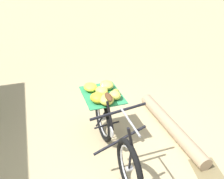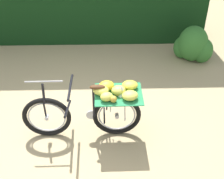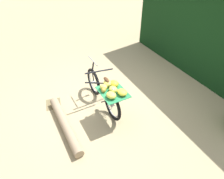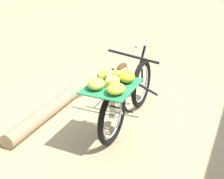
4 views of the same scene
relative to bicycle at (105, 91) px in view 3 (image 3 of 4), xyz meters
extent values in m
plane|color=tan|center=(0.28, -0.13, -0.53)|extent=(60.00, 60.00, 0.00)
cube|color=black|center=(0.86, -3.26, 0.91)|extent=(5.40, 1.94, 2.87)
torus|color=black|center=(0.67, 0.14, -0.16)|extent=(0.73, 0.22, 0.73)
torus|color=#B7B7BC|center=(0.67, 0.14, -0.16)|extent=(0.56, 0.14, 0.57)
cylinder|color=#B7B7BC|center=(0.67, 0.14, -0.16)|extent=(0.08, 0.09, 0.06)
torus|color=black|center=(-0.35, -0.07, -0.16)|extent=(0.73, 0.22, 0.73)
torus|color=#B7B7BC|center=(-0.35, -0.07, -0.16)|extent=(0.56, 0.14, 0.57)
cylinder|color=#B7B7BC|center=(-0.35, -0.07, -0.16)|extent=(0.08, 0.09, 0.06)
cylinder|color=black|center=(0.36, 0.08, 0.00)|extent=(0.18, 0.69, 0.30)
cylinder|color=black|center=(0.29, 0.06, 0.39)|extent=(0.18, 0.71, 0.11)
cylinder|color=black|center=(-0.02, 0.00, 0.11)|extent=(0.06, 0.12, 0.49)
cylinder|color=black|center=(-0.17, -0.03, -0.15)|extent=(0.10, 0.38, 0.05)
cylinder|color=black|center=(-0.21, -0.04, 0.07)|extent=(0.09, 0.32, 0.47)
cylinder|color=black|center=(0.68, 0.15, -0.01)|extent=(0.04, 0.05, 0.30)
cylinder|color=black|center=(0.66, 0.14, 0.29)|extent=(0.06, 0.10, 0.30)
cylinder|color=gray|center=(0.63, 0.14, 0.49)|extent=(0.51, 0.13, 0.02)
ellipsoid|color=#4C2D19|center=(-0.08, -0.02, 0.38)|extent=(0.23, 0.13, 0.06)
cylinder|color=#B7B7BC|center=(0.02, 0.00, -0.13)|extent=(0.16, 0.05, 0.16)
cylinder|color=#B7B7BC|center=(-0.26, -0.05, 0.03)|extent=(0.06, 0.20, 0.39)
cylinder|color=#B7B7BC|center=(-0.47, -0.10, 0.03)|extent=(0.07, 0.24, 0.39)
cube|color=brown|center=(-0.37, -0.08, 0.23)|extent=(0.68, 0.56, 0.02)
cube|color=#287F4C|center=(-0.37, -0.08, 0.25)|extent=(0.78, 0.67, 0.01)
ellipsoid|color=gold|center=(-0.18, -0.16, 0.32)|extent=(0.29, 0.28, 0.13)
ellipsoid|color=yellow|center=(-0.51, -0.24, 0.31)|extent=(0.28, 0.25, 0.11)
ellipsoid|color=#CCC64C|center=(-0.55, 0.01, 0.32)|extent=(0.29, 0.27, 0.12)
ellipsoid|color=#CCC64C|center=(-0.12, -0.04, 0.32)|extent=(0.29, 0.26, 0.13)
ellipsoid|color=#CCC64C|center=(-0.23, 0.09, 0.31)|extent=(0.23, 0.22, 0.12)
ellipsoid|color=#CCC64C|center=(-0.37, -0.09, 0.32)|extent=(0.26, 0.25, 0.12)
sphere|color=#B29333|center=(-0.36, -0.04, 0.30)|extent=(0.08, 0.08, 0.08)
sphere|color=#B29333|center=(-0.33, 0.11, 0.30)|extent=(0.10, 0.10, 0.10)
cone|color=white|center=(-0.42, -0.07, 0.34)|extent=(0.17, 0.17, 0.16)
cylinder|color=#9E8466|center=(-0.37, 1.03, -0.42)|extent=(1.80, 0.58, 0.20)
cube|color=olive|center=(0.50, 1.26, -0.52)|extent=(0.44, 0.36, 0.01)
camera|label=1|loc=(2.70, -0.31, 2.07)|focal=39.50mm
camera|label=2|loc=(-0.88, 3.36, 2.92)|focal=49.37mm
camera|label=3|loc=(-3.59, 0.87, 2.93)|focal=32.11mm
camera|label=4|loc=(-2.92, -1.97, 1.70)|focal=48.75mm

